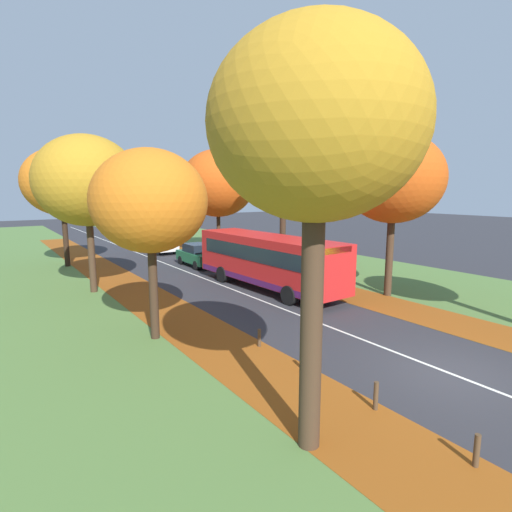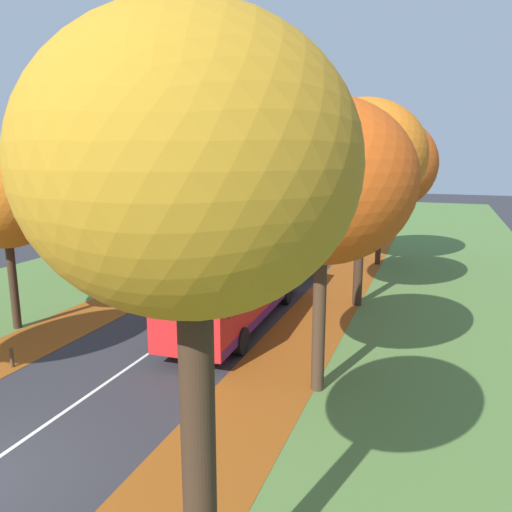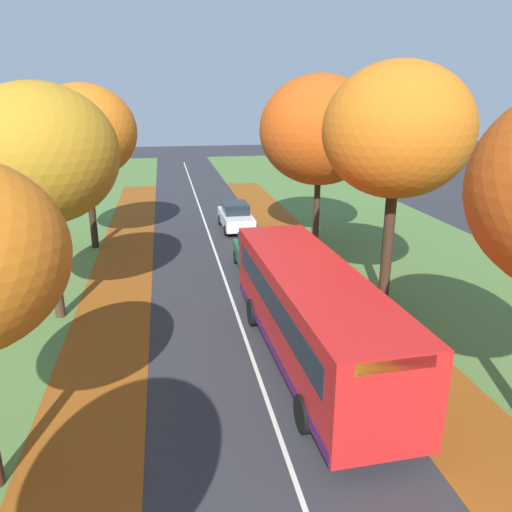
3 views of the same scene
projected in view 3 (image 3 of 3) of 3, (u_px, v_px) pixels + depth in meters
The scene contains 12 objects.
grass_verge_left at pixel (10, 287), 21.36m from camera, with size 12.00×90.00×0.01m, color #517538.
leaf_litter_left at pixel (106, 343), 16.54m from camera, with size 2.80×60.00×0.00m, color #8C4714.
grass_verge_right at pixel (409, 262), 24.52m from camera, with size 12.00×90.00×0.01m, color #517538.
leaf_litter_right at pixel (368, 322), 18.12m from camera, with size 2.80×60.00×0.00m, color #8C4714.
road_centre_line at pixel (223, 274), 22.94m from camera, with size 0.12×80.00×0.01m, color silver.
tree_left_mid at pixel (40, 155), 16.74m from camera, with size 5.27×5.27×8.33m.
tree_left_far at pixel (84, 132), 25.11m from camera, with size 5.28×5.28×8.45m.
tree_right_mid at pixel (397, 131), 17.78m from camera, with size 5.37×5.37×9.06m.
tree_right_far at pixel (320, 130), 26.17m from camera, with size 6.35×6.35×8.93m.
bus at pixel (312, 310), 14.96m from camera, with size 2.90×10.47×2.98m.
car_green_lead at pixel (257, 254), 23.10m from camera, with size 1.83×4.23×1.62m.
car_white_following at pixel (236, 216), 30.27m from camera, with size 1.83×4.22×1.62m.
Camera 3 is at (-2.39, -1.48, 7.89)m, focal length 35.00 mm.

